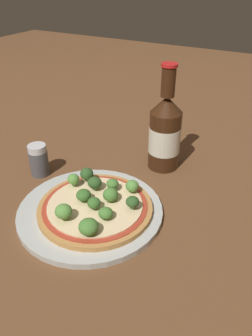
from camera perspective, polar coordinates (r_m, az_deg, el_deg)
name	(u,v)px	position (r m, az deg, el deg)	size (l,w,h in m)	color
ground_plane	(83,208)	(0.66, -7.45, -6.89)	(3.00, 3.00, 0.00)	brown
plate	(90,211)	(0.64, -6.21, -7.41)	(0.28, 0.28, 0.01)	#B2B7B2
pizza	(95,207)	(0.63, -5.38, -6.79)	(0.22, 0.22, 0.01)	#B77F42
broccoli_floret_0	(64,211)	(0.58, -10.83, -7.43)	(0.03, 0.03, 0.03)	#6B8E51
broccoli_floret_1	(84,195)	(0.62, -7.40, -4.72)	(0.03, 0.03, 0.02)	#6B8E51
broccoli_floret_2	(94,203)	(0.60, -5.60, -6.10)	(0.02, 0.02, 0.02)	#6B8E51
broccoli_floret_3	(112,184)	(0.65, -2.37, -2.80)	(0.02, 0.02, 0.03)	#6B8E51
broccoli_floret_4	(132,202)	(0.60, 1.14, -5.93)	(0.02, 0.02, 0.03)	#6B8E51
broccoli_floret_5	(89,227)	(0.55, -6.53, -10.14)	(0.03, 0.03, 0.03)	#6B8E51
broccoli_floret_6	(106,213)	(0.58, -3.57, -7.84)	(0.03, 0.03, 0.02)	#6B8E51
broccoli_floret_7	(111,195)	(0.62, -2.71, -4.66)	(0.03, 0.03, 0.03)	#6B8E51
broccoli_floret_8	(95,183)	(0.65, -5.47, -2.57)	(0.03, 0.03, 0.03)	#6B8E51
broccoli_floret_9	(87,174)	(0.68, -6.84, -1.04)	(0.03, 0.03, 0.03)	#6B8E51
broccoli_floret_10	(132,186)	(0.64, 1.08, -3.16)	(0.03, 0.03, 0.03)	#6B8E51
broccoli_floret_11	(73,179)	(0.66, -9.14, -1.96)	(0.02, 0.02, 0.03)	#6B8E51
beer_bottle	(165,132)	(0.74, 6.79, 6.20)	(0.07, 0.07, 0.24)	#381E0F
pepper_shaker	(39,160)	(0.76, -14.95, 1.33)	(0.04, 0.04, 0.07)	#4C4C51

